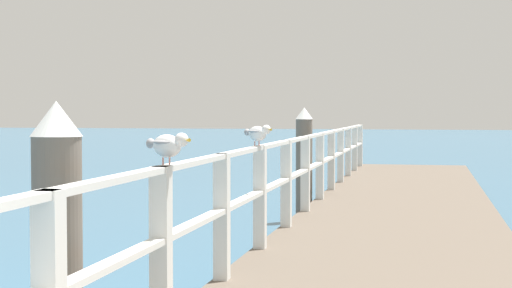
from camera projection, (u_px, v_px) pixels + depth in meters
name	position (u px, v px, depth m)	size (l,w,h in m)	color
pier_deck	(398.00, 231.00, 10.97)	(2.71, 20.22, 0.48)	brown
pier_railing	(305.00, 165.00, 11.19)	(0.12, 18.74, 1.05)	silver
dock_piling_near	(58.00, 270.00, 4.55)	(0.29, 0.29, 1.93)	#6B6056
dock_piling_far	(304.00, 164.00, 13.62)	(0.29, 0.29, 1.93)	#6B6056
seagull_foreground	(168.00, 145.00, 5.23)	(0.39, 0.34, 0.21)	white
seagull_background	(258.00, 133.00, 8.01)	(0.35, 0.38, 0.21)	white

